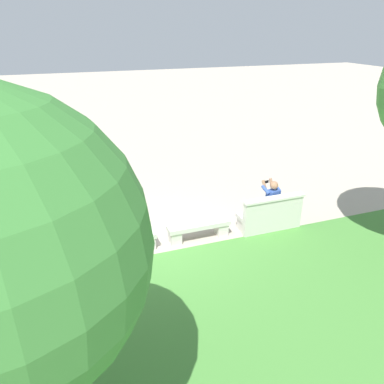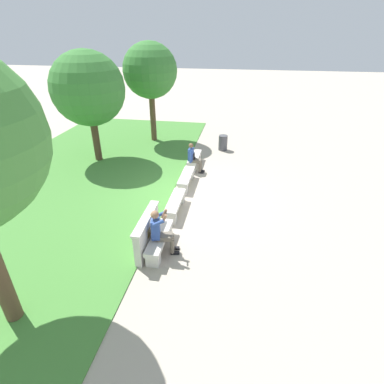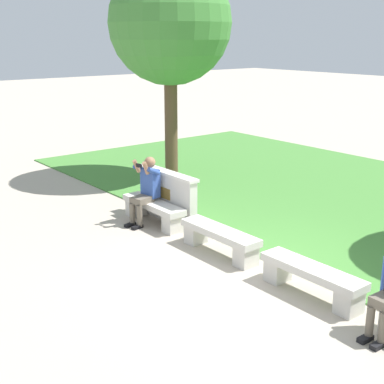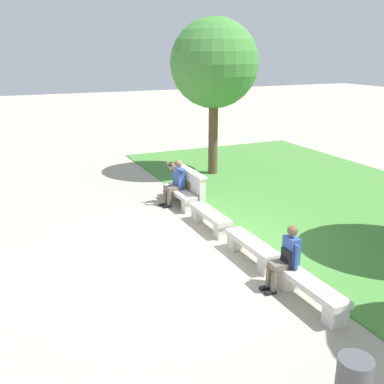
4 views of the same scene
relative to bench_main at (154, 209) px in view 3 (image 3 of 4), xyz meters
name	(u,v)px [view 3 (image 3 of 4)]	position (x,y,z in m)	size (l,w,h in m)	color
ground_plane	(261,273)	(2.95, 0.00, -0.29)	(80.00, 80.00, 0.00)	#B2A593
bench_main	(154,209)	(0.00, 0.00, 0.00)	(1.64, 0.40, 0.45)	beige
bench_near	(220,238)	(1.97, 0.00, 0.00)	(1.64, 0.40, 0.45)	beige
bench_mid	(312,277)	(3.94, 0.00, 0.00)	(1.64, 0.40, 0.45)	beige
backrest_wall_with_plaque	(167,195)	(0.00, 0.34, 0.23)	(1.74, 0.24, 1.01)	beige
person_photographer	(146,187)	(-0.13, -0.08, 0.45)	(0.52, 0.77, 1.32)	black
tree_left_background	(170,24)	(-2.70, 2.44, 3.57)	(3.02, 3.02, 5.40)	brown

